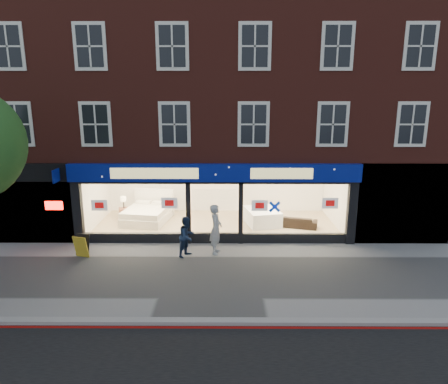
{
  "coord_description": "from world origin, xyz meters",
  "views": [
    {
      "loc": [
        0.46,
        -12.32,
        5.87
      ],
      "look_at": [
        0.38,
        2.5,
        2.27
      ],
      "focal_mm": 32.0,
      "sensor_mm": 36.0,
      "label": 1
    }
  ],
  "objects_px": {
    "pedestrian_grey": "(216,229)",
    "sofa": "(298,222)",
    "a_board": "(82,246)",
    "pedestrian_blue": "(187,236)",
    "display_bed": "(147,213)",
    "mattress_stack": "(262,217)"
  },
  "relations": [
    {
      "from": "pedestrian_grey",
      "to": "mattress_stack",
      "type": "bearing_deg",
      "value": -23.23
    },
    {
      "from": "pedestrian_grey",
      "to": "a_board",
      "type": "bearing_deg",
      "value": 103.87
    },
    {
      "from": "a_board",
      "to": "display_bed",
      "type": "bearing_deg",
      "value": 83.82
    },
    {
      "from": "display_bed",
      "to": "mattress_stack",
      "type": "height_order",
      "value": "display_bed"
    },
    {
      "from": "mattress_stack",
      "to": "pedestrian_grey",
      "type": "distance_m",
      "value": 3.86
    },
    {
      "from": "pedestrian_blue",
      "to": "mattress_stack",
      "type": "bearing_deg",
      "value": -9.12
    },
    {
      "from": "pedestrian_blue",
      "to": "pedestrian_grey",
      "type": "bearing_deg",
      "value": -41.76
    },
    {
      "from": "sofa",
      "to": "pedestrian_blue",
      "type": "distance_m",
      "value": 5.64
    },
    {
      "from": "display_bed",
      "to": "mattress_stack",
      "type": "distance_m",
      "value": 5.37
    },
    {
      "from": "sofa",
      "to": "a_board",
      "type": "relative_size",
      "value": 1.98
    },
    {
      "from": "a_board",
      "to": "pedestrian_blue",
      "type": "distance_m",
      "value": 3.93
    },
    {
      "from": "mattress_stack",
      "to": "pedestrian_blue",
      "type": "height_order",
      "value": "pedestrian_blue"
    },
    {
      "from": "a_board",
      "to": "pedestrian_grey",
      "type": "relative_size",
      "value": 0.45
    },
    {
      "from": "mattress_stack",
      "to": "pedestrian_grey",
      "type": "xyz_separation_m",
      "value": [
        -2.04,
        -3.24,
        0.51
      ]
    },
    {
      "from": "display_bed",
      "to": "pedestrian_blue",
      "type": "xyz_separation_m",
      "value": [
        2.25,
        -3.94,
        0.3
      ]
    },
    {
      "from": "mattress_stack",
      "to": "pedestrian_grey",
      "type": "relative_size",
      "value": 1.05
    },
    {
      "from": "mattress_stack",
      "to": "pedestrian_blue",
      "type": "xyz_separation_m",
      "value": [
        -3.11,
        -3.55,
        0.32
      ]
    },
    {
      "from": "pedestrian_grey",
      "to": "sofa",
      "type": "bearing_deg",
      "value": -43.33
    },
    {
      "from": "pedestrian_grey",
      "to": "pedestrian_blue",
      "type": "xyz_separation_m",
      "value": [
        -1.07,
        -0.31,
        -0.19
      ]
    },
    {
      "from": "display_bed",
      "to": "mattress_stack",
      "type": "relative_size",
      "value": 1.3
    },
    {
      "from": "display_bed",
      "to": "pedestrian_blue",
      "type": "bearing_deg",
      "value": -51.18
    },
    {
      "from": "mattress_stack",
      "to": "a_board",
      "type": "xyz_separation_m",
      "value": [
        -7.02,
        -3.66,
        -0.02
      ]
    }
  ]
}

